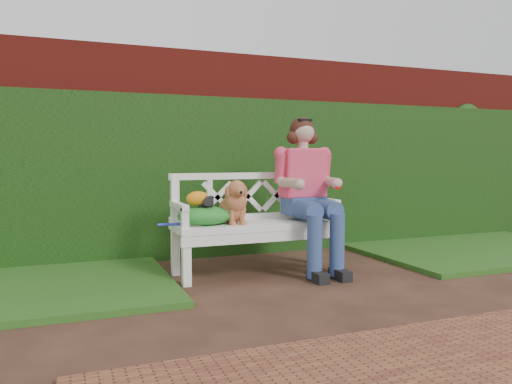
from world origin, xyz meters
name	(u,v)px	position (x,y,z in m)	size (l,w,h in m)	color
ground	(324,290)	(0.00, 0.00, 0.00)	(60.00, 60.00, 0.00)	black
brick_wall	(243,154)	(0.00, 1.90, 1.10)	(10.00, 0.30, 2.20)	maroon
ivy_hedge	(250,177)	(0.00, 1.68, 0.85)	(10.00, 0.18, 1.70)	#285B17
grass_left	(3,288)	(-2.40, 0.90, 0.03)	(2.60, 2.00, 0.05)	#1D4A12
grass_right	(469,248)	(2.40, 0.90, 0.03)	(2.60, 2.00, 0.05)	#1D4A12
brick_paving	(480,365)	(0.00, -1.60, 0.01)	(4.00, 1.20, 0.03)	brown
garden_bench	(256,248)	(-0.31, 0.73, 0.24)	(1.58, 0.60, 0.48)	white
seated_woman	(305,194)	(0.18, 0.71, 0.72)	(0.61, 0.81, 1.44)	#FD6179
dog	(233,201)	(-0.54, 0.69, 0.68)	(0.26, 0.35, 0.39)	olive
tennis_racket	(197,223)	(-0.86, 0.73, 0.49)	(0.53, 0.22, 0.03)	silver
green_bag	(205,215)	(-0.79, 0.70, 0.56)	(0.48, 0.37, 0.16)	#167D24
camera_item	(206,201)	(-0.79, 0.69, 0.69)	(0.13, 0.10, 0.09)	black
baseball_glove	(198,199)	(-0.85, 0.70, 0.71)	(0.20, 0.15, 0.13)	orange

